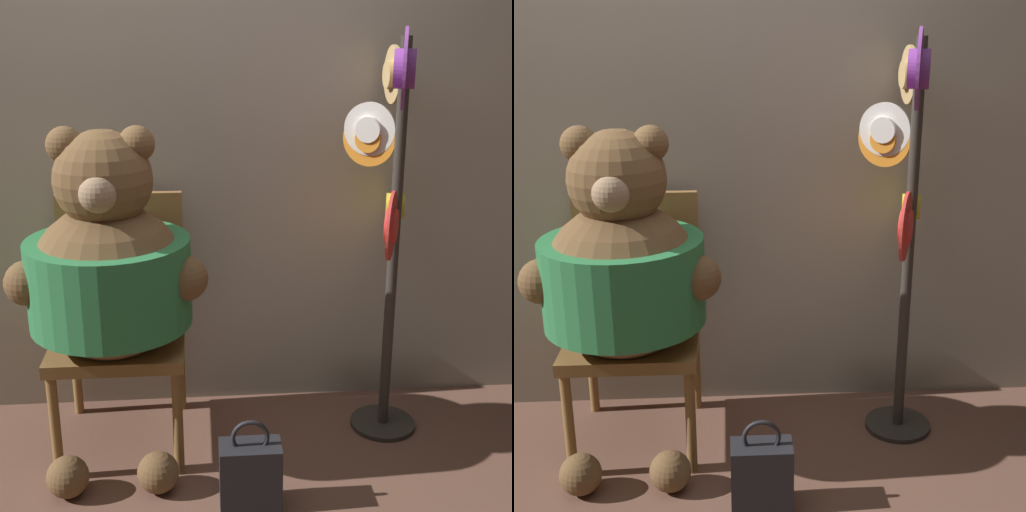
# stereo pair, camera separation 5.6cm
# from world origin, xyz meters

# --- Properties ---
(ground_plane) EXTENTS (14.00, 14.00, 0.00)m
(ground_plane) POSITION_xyz_m (0.00, 0.00, 0.00)
(ground_plane) COLOR brown
(wall_back) EXTENTS (8.00, 0.10, 2.32)m
(wall_back) POSITION_xyz_m (0.00, 0.65, 1.16)
(wall_back) COLOR gray
(wall_back) RESTS_ON ground_plane
(chair) EXTENTS (0.52, 0.55, 1.01)m
(chair) POSITION_xyz_m (-0.11, 0.36, 0.54)
(chair) COLOR olive
(chair) RESTS_ON ground_plane
(teddy_bear) EXTENTS (0.74, 0.66, 1.33)m
(teddy_bear) POSITION_xyz_m (-0.12, 0.17, 0.79)
(teddy_bear) COLOR brown
(teddy_bear) RESTS_ON ground_plane
(hat_display_rack) EXTENTS (0.34, 0.56, 1.67)m
(hat_display_rack) POSITION_xyz_m (0.98, 0.29, 1.01)
(hat_display_rack) COLOR #332D28
(hat_display_rack) RESTS_ON ground_plane
(handbag_on_ground) EXTENTS (0.22, 0.13, 0.35)m
(handbag_on_ground) POSITION_xyz_m (0.39, -0.21, 0.13)
(handbag_on_ground) COLOR #232328
(handbag_on_ground) RESTS_ON ground_plane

